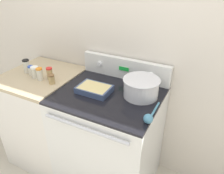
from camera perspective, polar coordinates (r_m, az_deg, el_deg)
name	(u,v)px	position (r m, az deg, el deg)	size (l,w,h in m)	color
kitchen_wall	(129,43)	(1.88, 4.44, 11.38)	(8.00, 0.05, 2.50)	beige
stove_range	(109,140)	(1.99, -0.76, -13.58)	(0.80, 0.70, 0.95)	silver
control_panel	(125,68)	(1.91, 3.49, 4.85)	(0.80, 0.07, 0.18)	silver
side_counter	(47,117)	(2.33, -16.67, -7.47)	(0.63, 0.67, 0.96)	silver
mixing_bowl	(141,87)	(1.65, 7.63, 0.12)	(0.28, 0.28, 0.15)	silver
casserole_dish	(94,89)	(1.72, -4.65, -0.50)	(0.26, 0.19, 0.05)	#38476B
ladle	(149,118)	(1.43, 9.68, -7.88)	(0.06, 0.28, 0.06)	teal
spice_jar_brown_cap	(52,79)	(1.88, -15.52, 2.01)	(0.05, 0.05, 0.08)	tan
spice_jar_red_cap	(50,74)	(1.94, -15.96, 3.39)	(0.05, 0.05, 0.11)	tan
spice_jar_orange_cap	(40,74)	(1.96, -18.35, 3.24)	(0.05, 0.05, 0.11)	beige
spice_jar_white_cap	(35,72)	(2.02, -19.47, 3.68)	(0.07, 0.07, 0.10)	beige
spice_jar_blue_cap	(31,70)	(2.08, -20.38, 4.08)	(0.05, 0.05, 0.09)	beige
spice_jar_black_cap	(27,66)	(2.14, -21.42, 5.13)	(0.06, 0.06, 0.12)	beige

